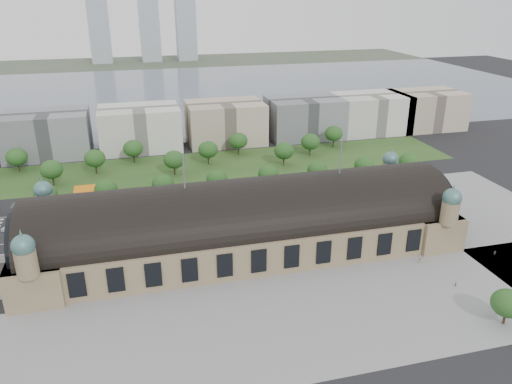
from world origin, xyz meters
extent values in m
plane|color=black|center=(0.00, 0.00, 0.00)|extent=(900.00, 900.00, 0.00)
cube|color=#91795A|center=(0.00, 0.00, 6.00)|extent=(150.00, 40.00, 12.00)
cube|color=#91795A|center=(-67.00, 0.00, 6.00)|extent=(16.00, 43.00, 12.00)
cube|color=#91795A|center=(67.00, 0.00, 6.00)|extent=(16.00, 43.00, 12.00)
cylinder|color=black|center=(0.00, 0.00, 12.00)|extent=(144.00, 37.60, 37.60)
cylinder|color=black|center=(-73.00, 0.00, 14.00)|extent=(1.20, 32.00, 32.00)
cylinder|color=black|center=(73.00, 0.00, 14.00)|extent=(1.20, 32.00, 32.00)
cylinder|color=#91795A|center=(-67.00, 21.00, 16.00)|extent=(6.00, 6.00, 8.00)
sphere|color=#47736D|center=(-67.00, 21.00, 21.50)|extent=(6.40, 6.40, 6.40)
cone|color=#47736D|center=(-67.00, 21.00, 25.50)|extent=(1.00, 1.00, 2.50)
cylinder|color=#91795A|center=(67.00, 21.00, 16.00)|extent=(6.00, 6.00, 8.00)
sphere|color=#47736D|center=(67.00, 21.00, 21.50)|extent=(6.40, 6.40, 6.40)
cone|color=#47736D|center=(67.00, 21.00, 25.50)|extent=(1.00, 1.00, 2.50)
cylinder|color=#91795A|center=(-67.00, -21.00, 16.00)|extent=(6.00, 6.00, 8.00)
sphere|color=#47736D|center=(-67.00, -21.00, 21.50)|extent=(6.40, 6.40, 6.40)
cone|color=#47736D|center=(-67.00, -21.00, 25.50)|extent=(1.00, 1.00, 2.50)
cylinder|color=#91795A|center=(67.00, -21.00, 16.00)|extent=(6.00, 6.00, 8.00)
sphere|color=#47736D|center=(67.00, -21.00, 21.50)|extent=(6.40, 6.40, 6.40)
cone|color=#47736D|center=(67.00, -21.00, 25.50)|extent=(1.00, 1.00, 2.50)
cylinder|color=#59595B|center=(-20.00, 0.00, 31.50)|extent=(0.50, 0.50, 12.00)
cylinder|color=#59595B|center=(35.00, 0.00, 31.50)|extent=(0.50, 0.50, 12.00)
cube|color=gray|center=(10.00, -44.00, 0.00)|extent=(190.00, 48.00, 0.12)
cube|color=gray|center=(103.00, 0.00, 0.00)|extent=(56.00, 100.00, 0.12)
cube|color=black|center=(-20.00, 38.00, 0.00)|extent=(260.00, 26.00, 0.10)
cube|color=#2B4C1E|center=(-15.00, 93.00, 0.00)|extent=(300.00, 45.00, 0.10)
cube|color=orange|center=(-55.00, 62.00, 4.70)|extent=(14.00, 9.00, 0.70)
cube|color=#59595B|center=(-53.00, 68.00, 1.60)|extent=(7.00, 5.00, 3.20)
cylinder|color=#59595B|center=(-60.50, 65.20, 2.20)|extent=(0.50, 0.50, 4.40)
cylinder|color=#59595B|center=(-49.50, 65.20, 2.20)|extent=(0.50, 0.50, 4.40)
cylinder|color=#59595B|center=(-60.50, 58.80, 2.20)|extent=(0.50, 0.50, 4.40)
cylinder|color=#59595B|center=(-49.50, 58.80, 2.20)|extent=(0.50, 0.50, 4.40)
cube|color=slate|center=(0.00, 298.00, 0.00)|extent=(700.00, 320.00, 0.08)
cube|color=#44513D|center=(0.00, 498.00, 0.00)|extent=(700.00, 120.00, 0.14)
cube|color=#9EA8B2|center=(-60.00, 508.00, 40.00)|extent=(24.00, 24.00, 80.00)
cube|color=#9EA8B2|center=(0.00, 508.00, 42.50)|extent=(24.00, 24.00, 85.00)
cube|color=#9EA8B2|center=(45.00, 508.00, 37.50)|extent=(24.00, 24.00, 75.00)
cube|color=gray|center=(-80.00, 133.00, 12.00)|extent=(45.00, 32.00, 24.00)
cube|color=silver|center=(-30.00, 133.00, 12.00)|extent=(45.00, 32.00, 24.00)
cube|color=#C1AD98|center=(20.00, 133.00, 12.00)|extent=(45.00, 32.00, 24.00)
cube|color=gray|center=(70.00, 133.00, 12.00)|extent=(45.00, 32.00, 24.00)
cube|color=silver|center=(115.00, 133.00, 12.00)|extent=(45.00, 32.00, 24.00)
cube|color=#C1AD98|center=(155.00, 133.00, 12.00)|extent=(45.00, 32.00, 24.00)
cylinder|color=#2D2116|center=(-72.00, 53.00, 2.16)|extent=(0.70, 0.70, 4.32)
ellipsoid|color=#224B1A|center=(-72.00, 53.00, 7.44)|extent=(9.60, 9.60, 8.16)
cylinder|color=#2D2116|center=(-48.00, 53.00, 2.16)|extent=(0.70, 0.70, 4.32)
ellipsoid|color=#224B1A|center=(-48.00, 53.00, 7.44)|extent=(9.60, 9.60, 8.16)
cylinder|color=#2D2116|center=(-24.00, 53.00, 2.16)|extent=(0.70, 0.70, 4.32)
ellipsoid|color=#224B1A|center=(-24.00, 53.00, 7.44)|extent=(9.60, 9.60, 8.16)
cylinder|color=#2D2116|center=(0.00, 53.00, 2.16)|extent=(0.70, 0.70, 4.32)
ellipsoid|color=#224B1A|center=(0.00, 53.00, 7.44)|extent=(9.60, 9.60, 8.16)
cylinder|color=#2D2116|center=(24.00, 53.00, 2.16)|extent=(0.70, 0.70, 4.32)
ellipsoid|color=#224B1A|center=(24.00, 53.00, 7.44)|extent=(9.60, 9.60, 8.16)
cylinder|color=#2D2116|center=(48.00, 53.00, 2.16)|extent=(0.70, 0.70, 4.32)
ellipsoid|color=#224B1A|center=(48.00, 53.00, 7.44)|extent=(9.60, 9.60, 8.16)
cylinder|color=#2D2116|center=(72.00, 53.00, 2.16)|extent=(0.70, 0.70, 4.32)
ellipsoid|color=#224B1A|center=(72.00, 53.00, 7.44)|extent=(9.60, 9.60, 8.16)
cylinder|color=#2D2116|center=(96.00, 53.00, 2.16)|extent=(0.70, 0.70, 4.32)
ellipsoid|color=#224B1A|center=(96.00, 53.00, 7.44)|extent=(9.60, 9.60, 8.16)
cylinder|color=#2D2116|center=(-92.00, 107.00, 2.34)|extent=(0.70, 0.70, 4.68)
ellipsoid|color=#224B1A|center=(-92.00, 107.00, 8.06)|extent=(10.40, 10.40, 8.84)
cylinder|color=#2D2116|center=(-73.00, 83.00, 2.34)|extent=(0.70, 0.70, 4.68)
ellipsoid|color=#224B1A|center=(-73.00, 83.00, 8.06)|extent=(10.40, 10.40, 8.84)
cylinder|color=#2D2116|center=(-54.00, 95.00, 2.34)|extent=(0.70, 0.70, 4.68)
ellipsoid|color=#224B1A|center=(-54.00, 95.00, 8.06)|extent=(10.40, 10.40, 8.84)
cylinder|color=#2D2116|center=(-35.00, 107.00, 2.34)|extent=(0.70, 0.70, 4.68)
ellipsoid|color=#224B1A|center=(-35.00, 107.00, 8.06)|extent=(10.40, 10.40, 8.84)
cylinder|color=#2D2116|center=(-16.00, 83.00, 2.34)|extent=(0.70, 0.70, 4.68)
ellipsoid|color=#224B1A|center=(-16.00, 83.00, 8.06)|extent=(10.40, 10.40, 8.84)
cylinder|color=#2D2116|center=(3.00, 95.00, 2.34)|extent=(0.70, 0.70, 4.68)
ellipsoid|color=#224B1A|center=(3.00, 95.00, 8.06)|extent=(10.40, 10.40, 8.84)
cylinder|color=#2D2116|center=(22.00, 107.00, 2.34)|extent=(0.70, 0.70, 4.68)
ellipsoid|color=#224B1A|center=(22.00, 107.00, 8.06)|extent=(10.40, 10.40, 8.84)
cylinder|color=#2D2116|center=(41.00, 83.00, 2.34)|extent=(0.70, 0.70, 4.68)
ellipsoid|color=#224B1A|center=(41.00, 83.00, 8.06)|extent=(10.40, 10.40, 8.84)
cylinder|color=#2D2116|center=(60.00, 95.00, 2.34)|extent=(0.70, 0.70, 4.68)
ellipsoid|color=#224B1A|center=(60.00, 95.00, 8.06)|extent=(10.40, 10.40, 8.84)
cylinder|color=#2D2116|center=(79.00, 107.00, 2.34)|extent=(0.70, 0.70, 4.68)
ellipsoid|color=#224B1A|center=(79.00, 107.00, 8.06)|extent=(10.40, 10.40, 8.84)
cylinder|color=#2D2116|center=(60.00, -60.00, 1.98)|extent=(0.70, 0.70, 3.96)
ellipsoid|color=#224B1A|center=(60.00, -60.00, 6.82)|extent=(9.00, 9.00, 7.65)
imported|color=#989CA0|center=(-84.94, 37.16, 0.77)|extent=(4.88, 2.24, 1.55)
imported|color=maroon|center=(-27.53, 37.45, 0.64)|extent=(4.40, 1.80, 1.27)
imported|color=#515458|center=(51.08, 45.95, 0.72)|extent=(4.53, 2.00, 1.45)
imported|color=silver|center=(92.40, 30.53, 0.81)|extent=(6.00, 3.03, 1.63)
imported|color=black|center=(-68.56, 21.41, 0.70)|extent=(4.45, 3.24, 1.40)
imported|color=maroon|center=(-72.11, 22.87, 0.66)|extent=(5.20, 3.86, 1.31)
imported|color=#172042|center=(-56.30, 25.00, 0.74)|extent=(5.51, 3.77, 1.48)
imported|color=slate|center=(-42.97, 23.00, 0.76)|extent=(4.81, 3.25, 1.52)
imported|color=silver|center=(-39.58, 22.26, 0.75)|extent=(4.76, 3.68, 1.51)
imported|color=gray|center=(-28.07, 25.00, 0.67)|extent=(5.33, 4.15, 1.34)
imported|color=black|center=(-18.00, 22.08, 0.73)|extent=(5.46, 3.74, 1.47)
imported|color=red|center=(-4.79, 28.48, 1.70)|extent=(12.25, 2.88, 3.41)
imported|color=beige|center=(14.26, 27.00, 1.61)|extent=(11.76, 3.83, 3.22)
imported|color=silver|center=(27.06, 27.00, 1.60)|extent=(11.65, 3.56, 3.20)
imported|color=gray|center=(55.28, -24.77, 0.89)|extent=(0.89, 0.53, 1.78)
imported|color=gray|center=(58.51, -40.24, 0.81)|extent=(0.47, 0.64, 1.62)
imported|color=gray|center=(83.88, -26.35, 0.96)|extent=(0.74, 1.03, 1.92)
camera|label=1|loc=(-35.64, -153.48, 86.95)|focal=35.00mm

